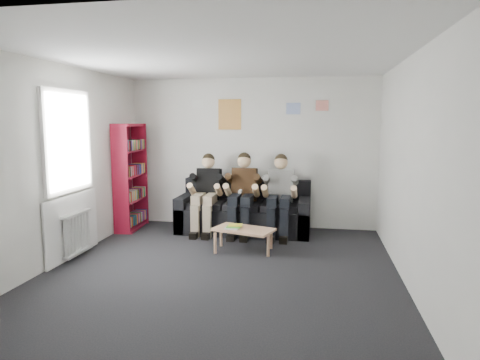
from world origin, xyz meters
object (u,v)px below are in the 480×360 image
(sofa, at_px, (244,213))
(person_left, at_px, (206,194))
(person_right, at_px, (280,196))
(person_middle, at_px, (242,194))
(coffee_table, at_px, (244,231))
(bookshelf, at_px, (131,177))

(sofa, relative_size, person_left, 1.67)
(sofa, distance_m, person_right, 0.77)
(sofa, height_order, person_right, person_right)
(person_left, relative_size, person_middle, 0.98)
(sofa, relative_size, person_right, 1.66)
(coffee_table, relative_size, person_right, 0.63)
(person_left, bearing_deg, bookshelf, 176.48)
(sofa, relative_size, coffee_table, 2.64)
(bookshelf, xyz_separation_m, person_middle, (2.03, -0.02, -0.25))
(person_right, bearing_deg, bookshelf, 177.91)
(sofa, height_order, bookshelf, bookshelf)
(sofa, xyz_separation_m, person_right, (0.64, -0.21, 0.37))
(coffee_table, distance_m, person_left, 1.33)
(person_left, bearing_deg, person_middle, -2.75)
(bookshelf, relative_size, person_right, 1.37)
(coffee_table, bearing_deg, person_left, 130.50)
(person_middle, bearing_deg, person_left, 179.74)
(coffee_table, relative_size, person_left, 0.63)
(bookshelf, height_order, coffee_table, bookshelf)
(sofa, distance_m, coffee_table, 1.19)
(person_middle, bearing_deg, sofa, 89.91)
(person_left, distance_m, person_right, 1.27)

